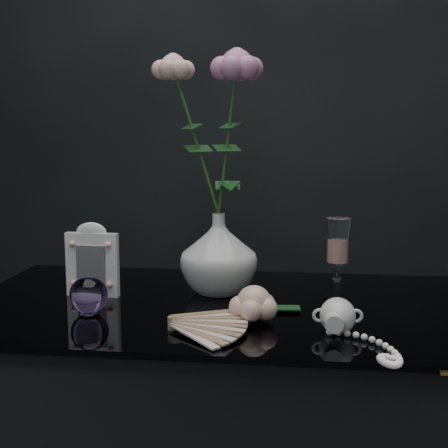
% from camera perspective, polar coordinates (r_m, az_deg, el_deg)
% --- Properties ---
extents(vase, '(0.21, 0.21, 0.17)m').
position_cam_1_polar(vase, '(1.32, -0.49, -2.73)').
color(vase, silver).
rests_on(vase, table).
extents(wine_glass, '(0.06, 0.06, 0.17)m').
position_cam_1_polar(wine_glass, '(1.28, 10.33, -3.24)').
color(wine_glass, white).
rests_on(wine_glass, table).
extents(picture_frame, '(0.12, 0.09, 0.16)m').
position_cam_1_polar(picture_frame, '(1.32, -11.95, -3.18)').
color(picture_frame, white).
rests_on(picture_frame, table).
extents(paperweight, '(0.09, 0.09, 0.07)m').
position_cam_1_polar(paperweight, '(1.21, -12.27, -6.35)').
color(paperweight, '#A983D6').
rests_on(paperweight, table).
extents(paper_fan, '(0.32, 0.29, 0.03)m').
position_cam_1_polar(paper_fan, '(1.10, -4.77, -8.90)').
color(paper_fan, beige).
rests_on(paper_fan, table).
extents(loose_rose, '(0.22, 0.24, 0.07)m').
position_cam_1_polar(loose_rose, '(1.14, 2.76, -7.27)').
color(loose_rose, beige).
rests_on(loose_rose, table).
extents(pearl_jar, '(0.23, 0.24, 0.06)m').
position_cam_1_polar(pearl_jar, '(1.10, 10.35, -8.10)').
color(pearl_jar, white).
rests_on(pearl_jar, table).
extents(roses, '(0.21, 0.11, 0.39)m').
position_cam_1_polar(roses, '(1.29, -1.13, 9.33)').
color(roses, beige).
rests_on(roses, vase).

